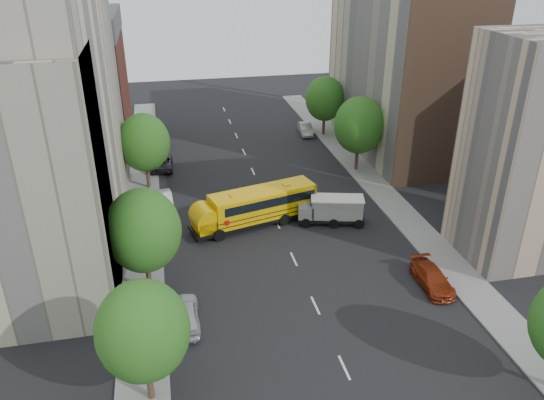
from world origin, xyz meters
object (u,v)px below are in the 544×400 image
object	(u,v)px
parked_car_1	(164,198)
parked_car_2	(161,162)
street_tree_4	(359,125)
parked_car_5	(305,129)
street_tree_2	(144,143)
street_tree_1	(143,231)
school_bus	(254,206)
parked_car_0	(185,314)
street_tree_0	(143,331)
parked_car_3	(432,278)
street_tree_5	(325,99)
safari_truck	(332,209)

from	to	relation	value
parked_car_1	parked_car_2	xyz separation A→B (m)	(0.00, 9.11, 0.03)
street_tree_4	parked_car_5	size ratio (longest dim) A/B	1.89
parked_car_2	street_tree_4	bearing A→B (deg)	168.38
street_tree_2	street_tree_4	size ratio (longest dim) A/B	0.95
street_tree_1	school_bus	xyz separation A→B (m)	(9.02, 8.22, -3.12)
street_tree_4	parked_car_0	world-z (taller)	street_tree_4
street_tree_2	school_bus	bearing A→B (deg)	-47.30
school_bus	street_tree_0	bearing A→B (deg)	-130.99
school_bus	parked_car_5	bearing A→B (deg)	49.72
street_tree_4	parked_car_5	xyz separation A→B (m)	(-2.20, 12.69, -4.37)
parked_car_0	parked_car_2	world-z (taller)	parked_car_0
parked_car_5	parked_car_3	bearing A→B (deg)	-84.17
street_tree_2	street_tree_5	bearing A→B (deg)	28.61
street_tree_5	parked_car_2	distance (m)	22.14
street_tree_2	street_tree_4	distance (m)	22.00
street_tree_4	street_tree_1	bearing A→B (deg)	-140.71
parked_car_0	parked_car_1	world-z (taller)	parked_car_0
street_tree_1	street_tree_0	bearing A→B (deg)	-90.00
parked_car_0	parked_car_1	xyz separation A→B (m)	(-0.80, 17.91, -0.11)
parked_car_3	street_tree_4	bearing A→B (deg)	85.49
street_tree_4	parked_car_5	distance (m)	13.60
parked_car_1	parked_car_3	world-z (taller)	parked_car_3
school_bus	parked_car_2	bearing A→B (deg)	102.70
school_bus	parked_car_0	distance (m)	14.09
street_tree_0	street_tree_1	xyz separation A→B (m)	(0.00, 10.00, 0.31)
street_tree_0	parked_car_0	distance (m)	7.41
street_tree_0	street_tree_4	xyz separation A→B (m)	(22.00, 28.00, 0.43)
street_tree_5	parked_car_5	world-z (taller)	street_tree_5
street_tree_0	parked_car_2	world-z (taller)	street_tree_0
school_bus	street_tree_2	bearing A→B (deg)	118.05
school_bus	safari_truck	xyz separation A→B (m)	(6.69, -1.06, -0.54)
street_tree_2	parked_car_2	distance (m)	6.60
safari_truck	parked_car_2	world-z (taller)	safari_truck
street_tree_2	safari_truck	world-z (taller)	street_tree_2
street_tree_4	parked_car_0	bearing A→B (deg)	-131.90
street_tree_1	parked_car_3	world-z (taller)	street_tree_1
parked_car_1	parked_car_3	size ratio (longest dim) A/B	0.87
street_tree_1	parked_car_0	xyz separation A→B (m)	(2.20, -4.06, -4.17)
safari_truck	parked_car_1	distance (m)	15.81
street_tree_1	school_bus	size ratio (longest dim) A/B	0.66
parked_car_0	parked_car_5	size ratio (longest dim) A/B	1.07
school_bus	parked_car_3	xyz separation A→B (m)	(10.78, -11.78, -1.15)
street_tree_0	parked_car_1	world-z (taller)	street_tree_0
safari_truck	parked_car_3	size ratio (longest dim) A/B	1.28
street_tree_5	school_bus	world-z (taller)	street_tree_5
parked_car_0	parked_car_2	bearing A→B (deg)	-87.35
street_tree_5	safari_truck	xyz separation A→B (m)	(-6.29, -22.84, -3.41)
street_tree_0	street_tree_2	size ratio (longest dim) A/B	0.96
street_tree_0	parked_car_0	bearing A→B (deg)	69.66
street_tree_0	school_bus	size ratio (longest dim) A/B	0.62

